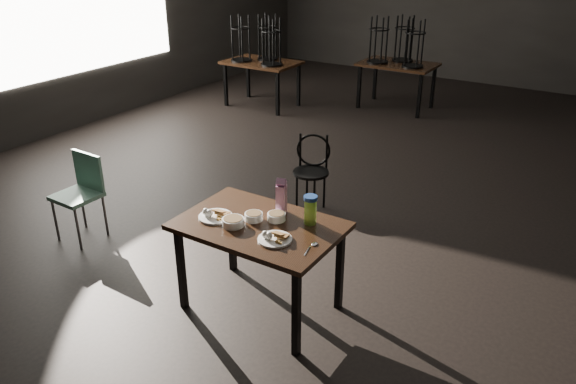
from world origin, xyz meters
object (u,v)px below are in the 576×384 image
Objects in this scene: water_bottle at (310,209)px; bentwood_chair at (312,166)px; school_chair at (81,188)px; juice_carton at (281,197)px; main_table at (259,233)px.

water_bottle reaches higher than bentwood_chair.
water_bottle is 0.27× the size of school_chair.
school_chair is (-2.14, -0.18, -0.39)m from juice_carton.
main_table is 5.38× the size of water_bottle.
juice_carton reaches higher than main_table.
water_bottle is at bearing -82.01° from bentwood_chair.
main_table is at bearing -100.31° from juice_carton.
school_chair is (-1.54, -1.70, 0.03)m from bentwood_chair.
water_bottle is 2.45m from school_chair.
water_bottle is (0.32, 0.21, 0.19)m from main_table.
bentwood_chair is 2.30m from school_chair.
main_table is at bearing -146.81° from water_bottle.
bentwood_chair is at bearing 119.39° from water_bottle.
water_bottle is at bearing 33.19° from main_table.
main_table is 0.42m from water_bottle.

